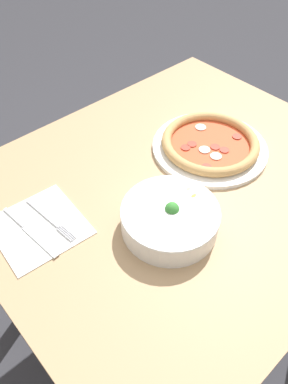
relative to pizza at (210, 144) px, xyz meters
The scene contains 7 objects.
ground_plane 0.77m from the pizza, 11.78° to the left, with size 8.00×8.00×0.00m, color #333338.
dining_table 0.20m from the pizza, 11.78° to the left, with size 1.02×0.86×0.74m.
pizza is the anchor object (origin of this frame).
bowl 0.30m from the pizza, 23.63° to the left, with size 0.22×0.22×0.08m.
napkin 0.51m from the pizza, ahead, with size 0.21×0.21×0.00m.
fork 0.48m from the pizza, ahead, with size 0.03×0.17×0.00m.
knife 0.53m from the pizza, ahead, with size 0.03×0.20×0.01m.
Camera 1 is at (0.53, 0.45, 1.42)m, focal length 35.00 mm.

